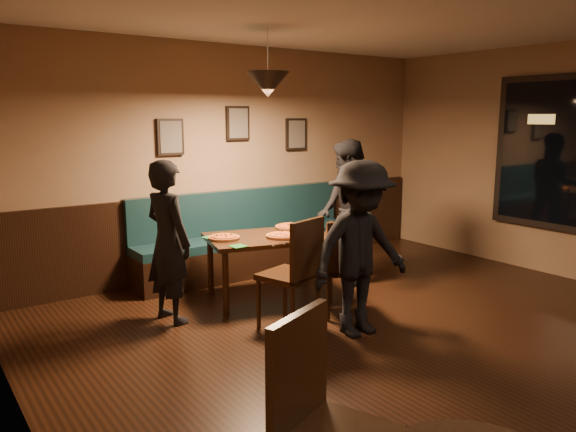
{
  "coord_description": "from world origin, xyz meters",
  "views": [
    {
      "loc": [
        -3.52,
        -2.5,
        1.93
      ],
      "look_at": [
        -0.37,
        1.89,
        0.95
      ],
      "focal_mm": 34.32,
      "sensor_mm": 36.0,
      "label": 1
    }
  ],
  "objects_px": {
    "diner_front": "(361,249)",
    "soda_glass": "(332,227)",
    "diner_left": "(168,242)",
    "booth_bench": "(251,233)",
    "dining_table": "(269,267)",
    "chair_near_left": "(289,273)",
    "chair_near_right": "(341,266)",
    "tabasco_bottle": "(316,224)",
    "diner_right": "(347,212)"
  },
  "relations": [
    {
      "from": "diner_right",
      "to": "diner_front",
      "type": "distance_m",
      "value": 1.57
    },
    {
      "from": "booth_bench",
      "to": "diner_left",
      "type": "relative_size",
      "value": 1.94
    },
    {
      "from": "chair_near_left",
      "to": "diner_right",
      "type": "distance_m",
      "value": 1.6
    },
    {
      "from": "diner_left",
      "to": "diner_front",
      "type": "height_order",
      "value": "diner_front"
    },
    {
      "from": "chair_near_right",
      "to": "soda_glass",
      "type": "height_order",
      "value": "chair_near_right"
    },
    {
      "from": "diner_left",
      "to": "tabasco_bottle",
      "type": "xyz_separation_m",
      "value": [
        1.71,
        -0.07,
        -0.02
      ]
    },
    {
      "from": "booth_bench",
      "to": "dining_table",
      "type": "bearing_deg",
      "value": -110.88
    },
    {
      "from": "chair_near_left",
      "to": "diner_right",
      "type": "xyz_separation_m",
      "value": [
        1.38,
        0.76,
        0.32
      ]
    },
    {
      "from": "dining_table",
      "to": "chair_near_right",
      "type": "xyz_separation_m",
      "value": [
        0.31,
        -0.81,
        0.14
      ]
    },
    {
      "from": "tabasco_bottle",
      "to": "diner_left",
      "type": "bearing_deg",
      "value": 177.7
    },
    {
      "from": "dining_table",
      "to": "diner_front",
      "type": "distance_m",
      "value": 1.37
    },
    {
      "from": "booth_bench",
      "to": "chair_near_right",
      "type": "bearing_deg",
      "value": -91.75
    },
    {
      "from": "diner_left",
      "to": "diner_front",
      "type": "xyz_separation_m",
      "value": [
        1.24,
        -1.29,
        0.01
      ]
    },
    {
      "from": "dining_table",
      "to": "chair_near_right",
      "type": "height_order",
      "value": "chair_near_right"
    },
    {
      "from": "diner_left",
      "to": "soda_glass",
      "type": "bearing_deg",
      "value": -111.01
    },
    {
      "from": "diner_front",
      "to": "diner_left",
      "type": "bearing_deg",
      "value": 136.7
    },
    {
      "from": "diner_left",
      "to": "tabasco_bottle",
      "type": "bearing_deg",
      "value": -103.53
    },
    {
      "from": "booth_bench",
      "to": "soda_glass",
      "type": "bearing_deg",
      "value": -79.08
    },
    {
      "from": "chair_near_left",
      "to": "tabasco_bottle",
      "type": "distance_m",
      "value": 1.18
    },
    {
      "from": "diner_right",
      "to": "tabasco_bottle",
      "type": "bearing_deg",
      "value": -62.89
    },
    {
      "from": "diner_right",
      "to": "diner_left",
      "type": "bearing_deg",
      "value": -67.0
    },
    {
      "from": "dining_table",
      "to": "diner_right",
      "type": "bearing_deg",
      "value": 12.33
    },
    {
      "from": "diner_left",
      "to": "diner_right",
      "type": "xyz_separation_m",
      "value": [
        2.19,
        -0.04,
        0.07
      ]
    },
    {
      "from": "dining_table",
      "to": "diner_right",
      "type": "distance_m",
      "value": 1.17
    },
    {
      "from": "booth_bench",
      "to": "diner_front",
      "type": "distance_m",
      "value": 2.29
    },
    {
      "from": "dining_table",
      "to": "chair_near_left",
      "type": "distance_m",
      "value": 0.89
    },
    {
      "from": "chair_near_right",
      "to": "soda_glass",
      "type": "relative_size",
      "value": 7.14
    },
    {
      "from": "diner_right",
      "to": "diner_front",
      "type": "height_order",
      "value": "diner_right"
    },
    {
      "from": "chair_near_right",
      "to": "diner_front",
      "type": "height_order",
      "value": "diner_front"
    },
    {
      "from": "booth_bench",
      "to": "soda_glass",
      "type": "height_order",
      "value": "booth_bench"
    },
    {
      "from": "chair_near_right",
      "to": "diner_front",
      "type": "xyz_separation_m",
      "value": [
        -0.2,
        -0.49,
        0.3
      ]
    },
    {
      "from": "dining_table",
      "to": "chair_near_left",
      "type": "relative_size",
      "value": 1.23
    },
    {
      "from": "booth_bench",
      "to": "diner_right",
      "type": "height_order",
      "value": "diner_right"
    },
    {
      "from": "diner_right",
      "to": "soda_glass",
      "type": "height_order",
      "value": "diner_right"
    },
    {
      "from": "diner_front",
      "to": "soda_glass",
      "type": "bearing_deg",
      "value": 65.85
    },
    {
      "from": "dining_table",
      "to": "soda_glass",
      "type": "height_order",
      "value": "soda_glass"
    },
    {
      "from": "dining_table",
      "to": "chair_near_left",
      "type": "height_order",
      "value": "chair_near_left"
    },
    {
      "from": "diner_right",
      "to": "tabasco_bottle",
      "type": "height_order",
      "value": "diner_right"
    },
    {
      "from": "diner_front",
      "to": "dining_table",
      "type": "bearing_deg",
      "value": 97.5
    },
    {
      "from": "chair_near_right",
      "to": "diner_right",
      "type": "distance_m",
      "value": 1.12
    },
    {
      "from": "chair_near_left",
      "to": "chair_near_right",
      "type": "height_order",
      "value": "chair_near_left"
    },
    {
      "from": "dining_table",
      "to": "diner_right",
      "type": "xyz_separation_m",
      "value": [
        1.06,
        -0.05,
        0.5
      ]
    },
    {
      "from": "dining_table",
      "to": "soda_glass",
      "type": "bearing_deg",
      "value": -11.65
    },
    {
      "from": "chair_near_right",
      "to": "tabasco_bottle",
      "type": "xyz_separation_m",
      "value": [
        0.27,
        0.73,
        0.27
      ]
    },
    {
      "from": "booth_bench",
      "to": "diner_front",
      "type": "height_order",
      "value": "diner_front"
    },
    {
      "from": "diner_front",
      "to": "tabasco_bottle",
      "type": "relative_size",
      "value": 11.66
    },
    {
      "from": "diner_left",
      "to": "diner_right",
      "type": "height_order",
      "value": "diner_right"
    },
    {
      "from": "chair_near_left",
      "to": "chair_near_right",
      "type": "distance_m",
      "value": 0.63
    },
    {
      "from": "chair_near_left",
      "to": "booth_bench",
      "type": "bearing_deg",
      "value": 52.33
    },
    {
      "from": "dining_table",
      "to": "chair_near_right",
      "type": "bearing_deg",
      "value": -53.85
    }
  ]
}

